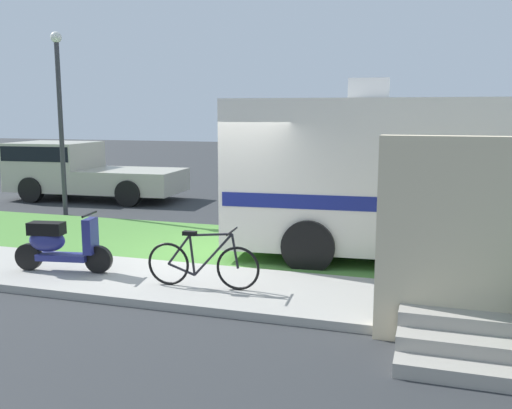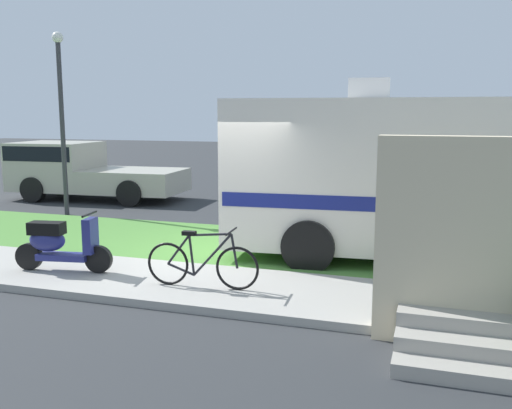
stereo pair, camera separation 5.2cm
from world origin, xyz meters
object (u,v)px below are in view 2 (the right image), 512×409
(pickup_truck_near, at_px, (80,169))
(street_lamp_post, at_px, (61,107))
(motorhome_rv, at_px, (433,172))
(scooter, at_px, (59,243))
(bicycle, at_px, (202,263))
(bottle_green, at_px, (393,303))

(pickup_truck_near, relative_size, street_lamp_post, 1.16)
(motorhome_rv, relative_size, street_lamp_post, 1.52)
(scooter, xyz_separation_m, bicycle, (2.53, -0.09, -0.09))
(motorhome_rv, distance_m, bicycle, 4.49)
(bicycle, bearing_deg, motorhome_rv, 44.05)
(scooter, height_order, bottle_green, scooter)
(scooter, distance_m, pickup_truck_near, 8.89)
(street_lamp_post, bearing_deg, bottle_green, -30.64)
(scooter, xyz_separation_m, pickup_truck_near, (-4.81, 7.47, 0.36))
(scooter, height_order, bicycle, scooter)
(bicycle, height_order, street_lamp_post, street_lamp_post)
(motorhome_rv, distance_m, bottle_green, 3.50)
(street_lamp_post, bearing_deg, motorhome_rv, -12.28)
(pickup_truck_near, bearing_deg, street_lamp_post, -62.45)
(bicycle, height_order, pickup_truck_near, pickup_truck_near)
(scooter, xyz_separation_m, street_lamp_post, (-3.48, 4.92, 2.21))
(motorhome_rv, xyz_separation_m, pickup_truck_near, (-10.47, 4.54, -0.67))
(bicycle, distance_m, street_lamp_post, 8.16)
(pickup_truck_near, height_order, street_lamp_post, street_lamp_post)
(bottle_green, bearing_deg, scooter, 177.15)
(bicycle, height_order, bottle_green, bicycle)
(scooter, bearing_deg, motorhome_rv, 27.41)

